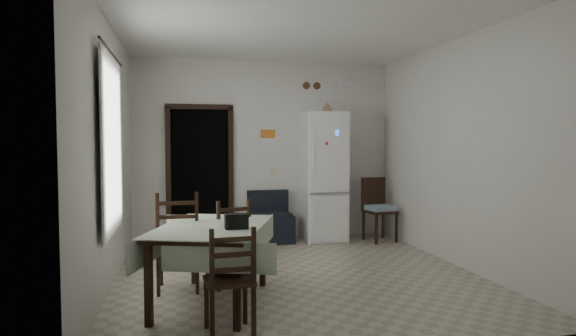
% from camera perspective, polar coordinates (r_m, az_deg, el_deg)
% --- Properties ---
extents(ground, '(4.50, 4.50, 0.00)m').
position_cam_1_polar(ground, '(5.89, 1.08, -12.49)').
color(ground, '#ACA48C').
rests_on(ground, ground).
extents(ceiling, '(4.20, 4.50, 0.02)m').
position_cam_1_polar(ceiling, '(5.83, 1.11, 16.16)').
color(ceiling, white).
rests_on(ceiling, ground).
extents(wall_back, '(4.20, 0.02, 2.90)m').
position_cam_1_polar(wall_back, '(7.88, -2.77, 2.10)').
color(wall_back, silver).
rests_on(wall_back, ground).
extents(wall_front, '(4.20, 0.02, 2.90)m').
position_cam_1_polar(wall_front, '(3.53, 9.76, 0.96)').
color(wall_front, silver).
rests_on(wall_front, ground).
extents(wall_left, '(0.02, 4.50, 2.90)m').
position_cam_1_polar(wall_left, '(5.57, -20.41, 1.55)').
color(wall_left, silver).
rests_on(wall_left, ground).
extents(wall_right, '(0.02, 4.50, 2.90)m').
position_cam_1_polar(wall_right, '(6.50, 19.40, 1.75)').
color(wall_right, silver).
rests_on(wall_right, ground).
extents(doorway, '(1.06, 0.52, 2.22)m').
position_cam_1_polar(doorway, '(7.99, -10.46, -0.73)').
color(doorway, black).
rests_on(doorway, ground).
extents(window_recess, '(0.10, 1.20, 1.60)m').
position_cam_1_polar(window_recess, '(5.38, -21.25, 2.55)').
color(window_recess, silver).
rests_on(window_recess, ground).
extents(curtain, '(0.02, 1.45, 1.85)m').
position_cam_1_polar(curtain, '(5.36, -20.08, 2.57)').
color(curtain, silver).
rests_on(curtain, ground).
extents(curtain_rod, '(0.02, 1.60, 0.02)m').
position_cam_1_polar(curtain_rod, '(5.44, -20.16, 12.63)').
color(curtain_rod, black).
rests_on(curtain_rod, ground).
extents(calendar, '(0.28, 0.02, 0.40)m').
position_cam_1_polar(calendar, '(7.88, -2.40, 3.34)').
color(calendar, white).
rests_on(calendar, ground).
extents(calendar_image, '(0.24, 0.01, 0.14)m').
position_cam_1_polar(calendar_image, '(7.87, -2.39, 4.07)').
color(calendar_image, orange).
rests_on(calendar_image, ground).
extents(light_switch, '(0.08, 0.02, 0.12)m').
position_cam_1_polar(light_switch, '(7.91, -1.68, -0.43)').
color(light_switch, beige).
rests_on(light_switch, ground).
extents(vent_left, '(0.12, 0.03, 0.12)m').
position_cam_1_polar(vent_left, '(8.07, 2.20, 9.74)').
color(vent_left, brown).
rests_on(vent_left, ground).
extents(vent_right, '(0.12, 0.03, 0.12)m').
position_cam_1_polar(vent_right, '(8.12, 3.45, 9.70)').
color(vent_right, brown).
rests_on(vent_right, ground).
extents(emergency_light, '(0.25, 0.07, 0.09)m').
position_cam_1_polar(emergency_light, '(8.24, 6.69, 9.79)').
color(emergency_light, white).
rests_on(emergency_light, ground).
extents(fridge, '(0.67, 0.67, 2.06)m').
position_cam_1_polar(fridge, '(7.79, 4.19, -0.99)').
color(fridge, white).
rests_on(fridge, ground).
extents(tan_cone, '(0.22, 0.22, 0.16)m').
position_cam_1_polar(tan_cone, '(7.79, 4.69, 7.19)').
color(tan_cone, tan).
rests_on(tan_cone, fridge).
extents(navy_seat, '(0.69, 0.67, 0.80)m').
position_cam_1_polar(navy_seat, '(7.66, -2.09, -5.80)').
color(navy_seat, black).
rests_on(navy_seat, ground).
extents(corner_chair, '(0.51, 0.51, 1.01)m').
position_cam_1_polar(corner_chair, '(7.83, 10.84, -4.89)').
color(corner_chair, black).
rests_on(corner_chair, ground).
extents(dining_table, '(1.40, 1.72, 0.77)m').
position_cam_1_polar(dining_table, '(4.84, -8.91, -11.25)').
color(dining_table, '#AFC2A6').
rests_on(dining_table, ground).
extents(black_bag, '(0.22, 0.13, 0.14)m').
position_cam_1_polar(black_bag, '(4.55, -6.14, -6.28)').
color(black_bag, black).
rests_on(black_bag, dining_table).
extents(dining_chair_far_left, '(0.47, 0.47, 1.07)m').
position_cam_1_polar(dining_chair_far_left, '(5.31, -12.87, -8.36)').
color(dining_chair_far_left, black).
rests_on(dining_chair_far_left, ground).
extents(dining_chair_far_right, '(0.51, 0.51, 0.96)m').
position_cam_1_polar(dining_chair_far_right, '(5.41, -7.13, -8.68)').
color(dining_chair_far_right, black).
rests_on(dining_chair_far_right, ground).
extents(dining_chair_near_head, '(0.42, 0.42, 0.91)m').
position_cam_1_polar(dining_chair_near_head, '(4.08, -6.98, -12.95)').
color(dining_chair_near_head, black).
rests_on(dining_chair_near_head, ground).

